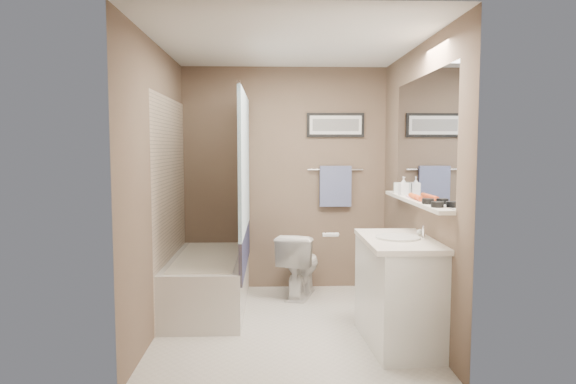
{
  "coord_description": "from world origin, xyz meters",
  "views": [
    {
      "loc": [
        -0.15,
        -4.32,
        1.54
      ],
      "look_at": [
        0.0,
        0.15,
        1.15
      ],
      "focal_mm": 32.0,
      "sensor_mm": 36.0,
      "label": 1
    }
  ],
  "objects_px": {
    "hair_brush_front": "(418,198)",
    "soap_bottle": "(404,186)",
    "toilet": "(300,264)",
    "candle_bowl_near": "(437,204)",
    "glass_jar": "(398,188)",
    "vanity": "(399,294)",
    "hair_brush_back": "(414,196)",
    "candle_bowl_far": "(428,201)",
    "bathtub": "(209,283)"
  },
  "relations": [
    {
      "from": "candle_bowl_near",
      "to": "hair_brush_front",
      "type": "xyz_separation_m",
      "value": [
        0.0,
        0.48,
        0.0
      ]
    },
    {
      "from": "glass_jar",
      "to": "hair_brush_front",
      "type": "bearing_deg",
      "value": -90.0
    },
    {
      "from": "candle_bowl_far",
      "to": "glass_jar",
      "type": "xyz_separation_m",
      "value": [
        0.0,
        0.92,
        0.03
      ]
    },
    {
      "from": "vanity",
      "to": "hair_brush_back",
      "type": "xyz_separation_m",
      "value": [
        0.19,
        0.31,
        0.74
      ]
    },
    {
      "from": "bathtub",
      "to": "hair_brush_back",
      "type": "xyz_separation_m",
      "value": [
        1.79,
        -0.64,
        0.89
      ]
    },
    {
      "from": "candle_bowl_near",
      "to": "glass_jar",
      "type": "height_order",
      "value": "glass_jar"
    },
    {
      "from": "toilet",
      "to": "soap_bottle",
      "type": "height_order",
      "value": "soap_bottle"
    },
    {
      "from": "toilet",
      "to": "candle_bowl_far",
      "type": "height_order",
      "value": "candle_bowl_far"
    },
    {
      "from": "bathtub",
      "to": "candle_bowl_near",
      "type": "distance_m",
      "value": 2.35
    },
    {
      "from": "candle_bowl_near",
      "to": "hair_brush_back",
      "type": "relative_size",
      "value": 0.41
    },
    {
      "from": "vanity",
      "to": "candle_bowl_far",
      "type": "bearing_deg",
      "value": -25.43
    },
    {
      "from": "candle_bowl_near",
      "to": "hair_brush_back",
      "type": "height_order",
      "value": "hair_brush_back"
    },
    {
      "from": "bathtub",
      "to": "candle_bowl_near",
      "type": "relative_size",
      "value": 16.67
    },
    {
      "from": "candle_bowl_near",
      "to": "soap_bottle",
      "type": "xyz_separation_m",
      "value": [
        0.0,
        0.94,
        0.06
      ]
    },
    {
      "from": "bathtub",
      "to": "candle_bowl_far",
      "type": "height_order",
      "value": "candle_bowl_far"
    },
    {
      "from": "vanity",
      "to": "candle_bowl_near",
      "type": "xyz_separation_m",
      "value": [
        0.19,
        -0.29,
        0.73
      ]
    },
    {
      "from": "hair_brush_back",
      "to": "soap_bottle",
      "type": "distance_m",
      "value": 0.34
    },
    {
      "from": "toilet",
      "to": "glass_jar",
      "type": "height_order",
      "value": "glass_jar"
    },
    {
      "from": "glass_jar",
      "to": "soap_bottle",
      "type": "xyz_separation_m",
      "value": [
        0.0,
        -0.2,
        0.03
      ]
    },
    {
      "from": "bathtub",
      "to": "glass_jar",
      "type": "relative_size",
      "value": 15.0
    },
    {
      "from": "vanity",
      "to": "candle_bowl_far",
      "type": "relative_size",
      "value": 10.0
    },
    {
      "from": "candle_bowl_far",
      "to": "hair_brush_back",
      "type": "distance_m",
      "value": 0.39
    },
    {
      "from": "candle_bowl_near",
      "to": "hair_brush_back",
      "type": "xyz_separation_m",
      "value": [
        0.0,
        0.6,
        0.0
      ]
    },
    {
      "from": "toilet",
      "to": "soap_bottle",
      "type": "relative_size",
      "value": 4.05
    },
    {
      "from": "vanity",
      "to": "glass_jar",
      "type": "relative_size",
      "value": 9.0
    },
    {
      "from": "candle_bowl_far",
      "to": "soap_bottle",
      "type": "xyz_separation_m",
      "value": [
        0.0,
        0.72,
        0.06
      ]
    },
    {
      "from": "bathtub",
      "to": "toilet",
      "type": "xyz_separation_m",
      "value": [
        0.9,
        0.39,
        0.08
      ]
    },
    {
      "from": "toilet",
      "to": "candle_bowl_near",
      "type": "xyz_separation_m",
      "value": [
        0.89,
        -1.63,
        0.8
      ]
    },
    {
      "from": "candle_bowl_far",
      "to": "vanity",
      "type": "bearing_deg",
      "value": 157.99
    },
    {
      "from": "candle_bowl_far",
      "to": "glass_jar",
      "type": "bearing_deg",
      "value": 90.0
    },
    {
      "from": "bathtub",
      "to": "toilet",
      "type": "height_order",
      "value": "toilet"
    },
    {
      "from": "candle_bowl_near",
      "to": "candle_bowl_far",
      "type": "distance_m",
      "value": 0.22
    },
    {
      "from": "toilet",
      "to": "hair_brush_front",
      "type": "height_order",
      "value": "hair_brush_front"
    },
    {
      "from": "toilet",
      "to": "candle_bowl_near",
      "type": "bearing_deg",
      "value": 135.3
    },
    {
      "from": "toilet",
      "to": "hair_brush_front",
      "type": "xyz_separation_m",
      "value": [
        0.89,
        -1.15,
        0.8
      ]
    },
    {
      "from": "candle_bowl_near",
      "to": "hair_brush_back",
      "type": "bearing_deg",
      "value": 90.0
    },
    {
      "from": "candle_bowl_far",
      "to": "hair_brush_front",
      "type": "height_order",
      "value": "hair_brush_front"
    },
    {
      "from": "soap_bottle",
      "to": "glass_jar",
      "type": "bearing_deg",
      "value": 90.0
    },
    {
      "from": "glass_jar",
      "to": "soap_bottle",
      "type": "height_order",
      "value": "soap_bottle"
    },
    {
      "from": "toilet",
      "to": "candle_bowl_near",
      "type": "height_order",
      "value": "candle_bowl_near"
    },
    {
      "from": "hair_brush_front",
      "to": "hair_brush_back",
      "type": "bearing_deg",
      "value": 90.0
    },
    {
      "from": "bathtub",
      "to": "candle_bowl_far",
      "type": "relative_size",
      "value": 16.67
    },
    {
      "from": "toilet",
      "to": "hair_brush_back",
      "type": "xyz_separation_m",
      "value": [
        0.89,
        -1.03,
        0.8
      ]
    },
    {
      "from": "candle_bowl_near",
      "to": "vanity",
      "type": "bearing_deg",
      "value": 122.24
    },
    {
      "from": "toilet",
      "to": "soap_bottle",
      "type": "bearing_deg",
      "value": 158.79
    },
    {
      "from": "bathtub",
      "to": "soap_bottle",
      "type": "relative_size",
      "value": 9.12
    },
    {
      "from": "glass_jar",
      "to": "toilet",
      "type": "bearing_deg",
      "value": 150.84
    },
    {
      "from": "hair_brush_front",
      "to": "soap_bottle",
      "type": "distance_m",
      "value": 0.46
    },
    {
      "from": "candle_bowl_near",
      "to": "hair_brush_front",
      "type": "height_order",
      "value": "hair_brush_front"
    },
    {
      "from": "candle_bowl_far",
      "to": "soap_bottle",
      "type": "bearing_deg",
      "value": 90.0
    }
  ]
}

